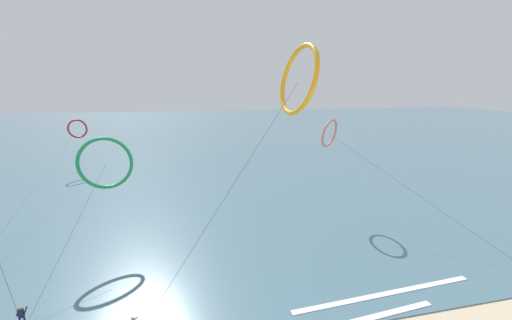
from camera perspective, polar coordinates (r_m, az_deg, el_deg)
name	(u,v)px	position (r m, az deg, el deg)	size (l,w,h in m)	color
sea_water	(205,131)	(117.41, -9.26, 5.24)	(400.00, 200.00, 0.08)	slate
surfer_lime	(22,319)	(27.85, -36.59, -22.02)	(1.40, 0.58, 1.70)	#8CC62D
kite_crimson	(77,129)	(67.39, -29.54, 4.90)	(4.55, 46.16, 9.89)	red
kite_coral	(330,133)	(40.37, 13.17, 4.70)	(12.82, 19.14, 11.88)	#EA7260
kite_emerald	(106,163)	(34.28, -25.51, -0.43)	(6.19, 13.98, 10.92)	#199351
kite_amber	(298,80)	(22.81, 7.59, 14.16)	(12.67, 5.89, 18.68)	orange
wave_crest_mid	(385,294)	(28.30, 22.33, -21.52)	(15.57, 0.50, 0.12)	white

